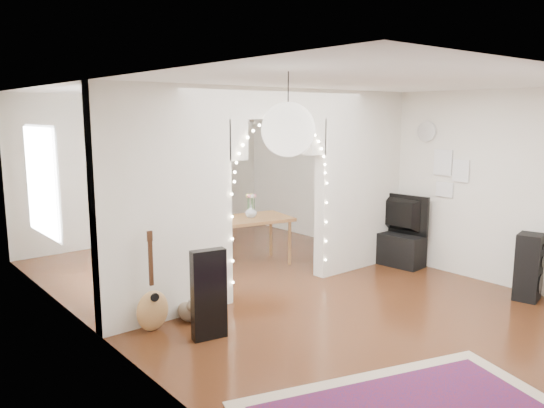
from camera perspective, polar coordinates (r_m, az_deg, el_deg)
floor at (r=7.38m, az=0.48°, el=-9.01°), size 7.50×7.50×0.00m
ceiling at (r=7.00m, az=0.51°, el=12.41°), size 5.00×7.50×0.02m
wall_back at (r=10.21m, az=-13.17°, el=3.71°), size 5.00×0.02×2.70m
wall_left at (r=5.81m, az=-18.77°, el=-0.91°), size 0.02×7.50×2.70m
wall_right at (r=8.87m, az=12.99°, el=2.85°), size 0.02×7.50×2.70m
divider_wall at (r=7.06m, az=0.50°, el=2.02°), size 5.00×0.20×2.70m
fairy_lights at (r=6.94m, az=1.19°, el=2.93°), size 1.64×0.04×1.60m
window at (r=7.49m, az=-23.54°, el=2.24°), size 0.04×1.20×1.40m
wall_clock at (r=8.45m, az=16.35°, el=7.49°), size 0.03×0.31×0.31m
picture_frames at (r=8.27m, az=18.44°, el=3.17°), size 0.02×0.50×0.70m
paper_lantern at (r=3.94m, az=1.74°, el=7.99°), size 0.40×0.40×0.40m
ceiling_fan at (r=8.63m, az=-8.18°, el=9.81°), size 1.10×1.10×0.30m
guitar_case at (r=5.70m, az=-6.81°, el=-9.65°), size 0.39×0.19×0.97m
acoustic_guitar at (r=6.02m, az=-12.78°, el=-9.47°), size 0.39×0.16×0.96m
tabby_cat at (r=6.30m, az=-9.02°, el=-11.29°), size 0.23×0.47×0.31m
floor_speaker at (r=7.57m, az=25.91°, el=-6.14°), size 0.39×0.36×0.86m
media_console at (r=8.68m, az=12.81°, el=-4.67°), size 0.50×1.04×0.50m
tv at (r=8.56m, az=12.95°, el=-1.04°), size 0.25×1.08×0.62m
bookcase at (r=10.21m, az=-10.85°, el=0.55°), size 1.53×0.43×1.56m
dining_table at (r=8.37m, az=-2.26°, el=-1.94°), size 1.33×1.02×0.76m
flower_vase at (r=8.34m, az=-2.27°, el=-0.80°), size 0.22×0.22×0.19m
dining_chair_left at (r=8.86m, az=-12.07°, el=-4.62°), size 0.55×0.56×0.42m
dining_chair_right at (r=8.95m, az=-9.45°, el=-4.27°), size 0.61×0.62×0.46m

